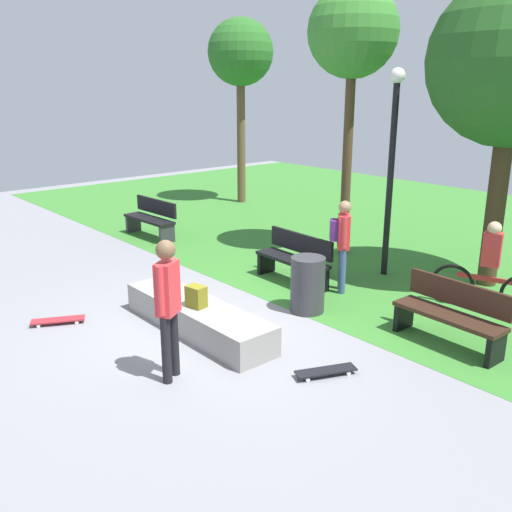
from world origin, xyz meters
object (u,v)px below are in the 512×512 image
(lamp_post, at_px, (392,152))
(pedestrian_with_backpack, at_px, (342,238))
(park_bench_near_path, at_px, (295,257))
(park_bench_by_oak, at_px, (151,217))
(cyclist_on_bicycle, at_px, (489,273))
(tree_young_birch, at_px, (240,55))
(backpack_on_ledge, at_px, (196,296))
(concrete_ledge, at_px, (197,317))
(tree_tall_oak, at_px, (353,35))
(skater_performing_trick, at_px, (168,299))
(park_bench_center_lawn, at_px, (451,313))
(trash_bin, at_px, (308,285))
(skateboard_spare, at_px, (326,371))
(skateboard_by_ledge, at_px, (58,320))

(lamp_post, height_order, pedestrian_with_backpack, lamp_post)
(park_bench_near_path, xyz_separation_m, lamp_post, (0.83, 1.64, 1.89))
(park_bench_by_oak, relative_size, cyclist_on_bicycle, 0.92)
(tree_young_birch, bearing_deg, backpack_on_ledge, -43.49)
(park_bench_by_oak, bearing_deg, park_bench_near_path, 3.70)
(concrete_ledge, xyz_separation_m, tree_tall_oak, (-1.24, 4.79, 4.28))
(lamp_post, distance_m, cyclist_on_bicycle, 2.81)
(skater_performing_trick, relative_size, lamp_post, 0.47)
(backpack_on_ledge, height_order, park_bench_near_path, park_bench_near_path)
(tree_tall_oak, height_order, lamp_post, tree_tall_oak)
(backpack_on_ledge, relative_size, cyclist_on_bicycle, 0.18)
(concrete_ledge, relative_size, park_bench_center_lawn, 1.79)
(trash_bin, bearing_deg, lamp_post, 97.35)
(lamp_post, distance_m, pedestrian_with_backpack, 1.95)
(concrete_ledge, xyz_separation_m, lamp_post, (0.23, 4.29, 2.15))
(skateboard_spare, bearing_deg, lamp_post, 117.03)
(skater_performing_trick, xyz_separation_m, pedestrian_with_backpack, (-0.67, 4.00, -0.08))
(park_bench_by_oak, height_order, tree_tall_oak, tree_tall_oak)
(tree_young_birch, xyz_separation_m, trash_bin, (7.62, -4.92, -3.93))
(skateboard_spare, relative_size, trash_bin, 0.88)
(skater_performing_trick, bearing_deg, park_bench_center_lawn, 63.38)
(trash_bin, bearing_deg, concrete_ledge, -107.17)
(trash_bin, xyz_separation_m, cyclist_on_bicycle, (1.88, 2.27, 0.17))
(lamp_post, bearing_deg, tree_young_birch, 161.63)
(park_bench_by_oak, distance_m, tree_tall_oak, 6.15)
(tree_young_birch, bearing_deg, concrete_ledge, -43.56)
(park_bench_near_path, bearing_deg, skateboard_by_ledge, -103.90)
(concrete_ledge, xyz_separation_m, skateboard_spare, (2.20, 0.43, -0.15))
(skateboard_by_ledge, relative_size, trash_bin, 0.87)
(park_bench_center_lawn, bearing_deg, park_bench_by_oak, -179.31)
(skateboard_spare, height_order, park_bench_near_path, park_bench_near_path)
(concrete_ledge, height_order, skateboard_by_ledge, concrete_ledge)
(park_bench_near_path, distance_m, park_bench_by_oak, 4.63)
(park_bench_center_lawn, height_order, trash_bin, trash_bin)
(park_bench_center_lawn, relative_size, lamp_post, 0.42)
(skateboard_by_ledge, distance_m, tree_young_birch, 10.76)
(park_bench_center_lawn, bearing_deg, skateboard_spare, -104.80)
(backpack_on_ledge, distance_m, skater_performing_trick, 1.42)
(backpack_on_ledge, relative_size, tree_young_birch, 0.06)
(skateboard_by_ledge, distance_m, cyclist_on_bicycle, 6.91)
(concrete_ledge, relative_size, lamp_post, 0.75)
(backpack_on_ledge, bearing_deg, pedestrian_with_backpack, -103.25)
(park_bench_center_lawn, bearing_deg, skater_performing_trick, -116.62)
(skater_performing_trick, height_order, skateboard_spare, skater_performing_trick)
(park_bench_center_lawn, relative_size, cyclist_on_bicycle, 0.92)
(park_bench_by_oak, distance_m, lamp_post, 6.08)
(backpack_on_ledge, xyz_separation_m, skater_performing_trick, (0.87, -1.01, 0.48))
(backpack_on_ledge, height_order, trash_bin, trash_bin)
(backpack_on_ledge, distance_m, pedestrian_with_backpack, 3.02)
(backpack_on_ledge, relative_size, tree_tall_oak, 0.06)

